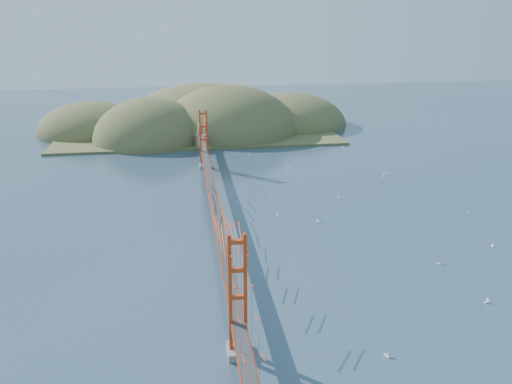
{
  "coord_description": "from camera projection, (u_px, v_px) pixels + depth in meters",
  "views": [
    {
      "loc": [
        -3.94,
        -67.3,
        28.36
      ],
      "look_at": [
        6.05,
        0.0,
        4.75
      ],
      "focal_mm": 35.0,
      "sensor_mm": 36.0,
      "label": 1
    }
  ],
  "objects": [
    {
      "name": "far_headlands",
      "position": [
        206.0,
        128.0,
        137.07
      ],
      "size": [
        84.0,
        58.0,
        25.0
      ],
      "color": "brown",
      "rests_on": "ground"
    },
    {
      "name": "sailboat_17",
      "position": [
        386.0,
        173.0,
        96.53
      ],
      "size": [
        0.58,
        0.55,
        0.66
      ],
      "color": "white",
      "rests_on": "ground"
    },
    {
      "name": "sailboat_4",
      "position": [
        469.0,
        213.0,
        76.86
      ],
      "size": [
        0.56,
        0.56,
        0.59
      ],
      "color": "white",
      "rests_on": "ground"
    },
    {
      "name": "sailboat_14",
      "position": [
        493.0,
        245.0,
        65.77
      ],
      "size": [
        0.6,
        0.64,
        0.72
      ],
      "color": "white",
      "rests_on": "ground"
    },
    {
      "name": "sailboat_2",
      "position": [
        487.0,
        301.0,
        52.69
      ],
      "size": [
        0.61,
        0.52,
        0.7
      ],
      "color": "white",
      "rests_on": "ground"
    },
    {
      "name": "bridge",
      "position": [
        214.0,
        179.0,
        70.61
      ],
      "size": [
        2.2,
        94.4,
        12.0
      ],
      "color": "gray",
      "rests_on": "ground"
    },
    {
      "name": "sailboat_10",
      "position": [
        387.0,
        355.0,
        44.29
      ],
      "size": [
        0.62,
        0.64,
        0.72
      ],
      "color": "white",
      "rests_on": "ground"
    },
    {
      "name": "sailboat_6",
      "position": [
        439.0,
        263.0,
        61.0
      ],
      "size": [
        0.59,
        0.59,
        0.61
      ],
      "color": "white",
      "rests_on": "ground"
    },
    {
      "name": "sailboat_12",
      "position": [
        248.0,
        155.0,
        109.87
      ],
      "size": [
        0.51,
        0.43,
        0.59
      ],
      "color": "white",
      "rests_on": "ground"
    },
    {
      "name": "sailboat_16",
      "position": [
        339.0,
        197.0,
        83.75
      ],
      "size": [
        0.56,
        0.56,
        0.6
      ],
      "color": "white",
      "rests_on": "ground"
    },
    {
      "name": "sailboat_8",
      "position": [
        383.0,
        177.0,
        94.56
      ],
      "size": [
        0.51,
        0.47,
        0.58
      ],
      "color": "white",
      "rests_on": "ground"
    },
    {
      "name": "sailboat_7",
      "position": [
        369.0,
        153.0,
        110.92
      ],
      "size": [
        0.56,
        0.56,
        0.63
      ],
      "color": "white",
      "rests_on": "ground"
    },
    {
      "name": "sailboat_0",
      "position": [
        277.0,
        215.0,
        75.91
      ],
      "size": [
        0.5,
        0.55,
        0.62
      ],
      "color": "white",
      "rests_on": "ground"
    },
    {
      "name": "sailboat_3",
      "position": [
        288.0,
        168.0,
        99.89
      ],
      "size": [
        0.64,
        0.56,
        0.73
      ],
      "color": "white",
      "rests_on": "ground"
    },
    {
      "name": "sailboat_15",
      "position": [
        343.0,
        147.0,
        116.49
      ],
      "size": [
        0.54,
        0.56,
        0.62
      ],
      "color": "white",
      "rests_on": "ground"
    },
    {
      "name": "ground",
      "position": [
        215.0,
        225.0,
        72.74
      ],
      "size": [
        320.0,
        320.0,
        0.0
      ],
      "primitive_type": "plane",
      "color": "#314B63",
      "rests_on": "ground"
    },
    {
      "name": "sailboat_1",
      "position": [
        318.0,
        221.0,
        73.82
      ],
      "size": [
        0.68,
        0.68,
        0.73
      ],
      "color": "white",
      "rests_on": "ground"
    }
  ]
}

